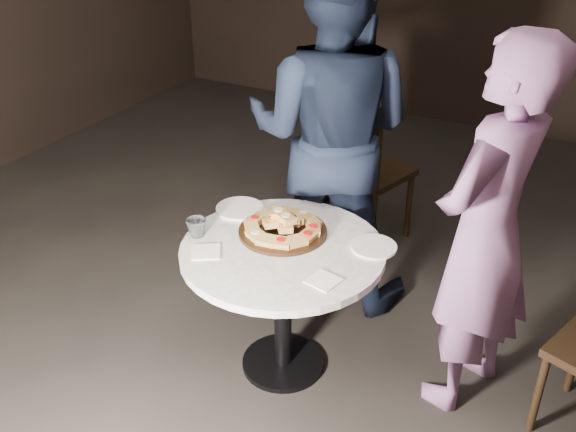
{
  "coord_description": "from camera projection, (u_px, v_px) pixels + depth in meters",
  "views": [
    {
      "loc": [
        1.17,
        -2.12,
        2.15
      ],
      "look_at": [
        0.04,
        -0.02,
        0.8
      ],
      "focal_mm": 40.0,
      "sensor_mm": 36.0,
      "label": 1
    }
  ],
  "objects": [
    {
      "name": "table",
      "position": [
        283.0,
        271.0,
        2.83
      ],
      "size": [
        1.03,
        1.03,
        0.67
      ],
      "rotation": [
        0.0,
        0.0,
        -0.16
      ],
      "color": "black",
      "rests_on": "ground"
    },
    {
      "name": "plate_left",
      "position": [
        240.0,
        209.0,
        3.06
      ],
      "size": [
        0.24,
        0.24,
        0.01
      ],
      "primitive_type": "cylinder",
      "rotation": [
        0.0,
        0.0,
        0.05
      ],
      "color": "white",
      "rests_on": "table"
    },
    {
      "name": "plate_right",
      "position": [
        374.0,
        247.0,
        2.76
      ],
      "size": [
        0.26,
        0.26,
        0.01
      ],
      "primitive_type": "cylinder",
      "rotation": [
        0.0,
        0.0,
        -0.38
      ],
      "color": "white",
      "rests_on": "table"
    },
    {
      "name": "chair_far",
      "position": [
        361.0,
        166.0,
        3.83
      ],
      "size": [
        0.54,
        0.55,
        0.91
      ],
      "rotation": [
        0.0,
        0.0,
        2.85
      ],
      "color": "black",
      "rests_on": "ground"
    },
    {
      "name": "napkin_near",
      "position": [
        206.0,
        252.0,
        2.73
      ],
      "size": [
        0.17,
        0.17,
        0.01
      ],
      "primitive_type": "cube",
      "rotation": [
        0.0,
        0.0,
        0.58
      ],
      "color": "white",
      "rests_on": "table"
    },
    {
      "name": "serving_board",
      "position": [
        283.0,
        231.0,
        2.87
      ],
      "size": [
        0.51,
        0.51,
        0.02
      ],
      "primitive_type": "cylinder",
      "rotation": [
        0.0,
        0.0,
        -0.37
      ],
      "color": "black",
      "rests_on": "table"
    },
    {
      "name": "diner_teal",
      "position": [
        486.0,
        234.0,
        2.57
      ],
      "size": [
        0.55,
        0.69,
        1.65
      ],
      "primitive_type": "imported",
      "rotation": [
        0.0,
        0.0,
        -1.87
      ],
      "color": "#825A8F",
      "rests_on": "ground"
    },
    {
      "name": "diner_navy",
      "position": [
        330.0,
        134.0,
        3.22
      ],
      "size": [
        1.0,
        0.84,
        1.85
      ],
      "primitive_type": "imported",
      "rotation": [
        0.0,
        0.0,
        3.31
      ],
      "color": "black",
      "rests_on": "ground"
    },
    {
      "name": "floor",
      "position": [
        282.0,
        353.0,
        3.17
      ],
      "size": [
        7.0,
        7.0,
        0.0
      ],
      "primitive_type": "plane",
      "color": "black",
      "rests_on": "ground"
    },
    {
      "name": "water_glass",
      "position": [
        196.0,
        228.0,
        2.83
      ],
      "size": [
        0.11,
        0.11,
        0.09
      ],
      "primitive_type": "imported",
      "rotation": [
        0.0,
        0.0,
        -0.25
      ],
      "color": "silver",
      "rests_on": "table"
    },
    {
      "name": "napkin_far",
      "position": [
        323.0,
        281.0,
        2.55
      ],
      "size": [
        0.14,
        0.14,
        0.01
      ],
      "primitive_type": "cube",
      "rotation": [
        0.0,
        0.0,
        -0.21
      ],
      "color": "white",
      "rests_on": "table"
    },
    {
      "name": "focaccia_pile",
      "position": [
        283.0,
        224.0,
        2.85
      ],
      "size": [
        0.35,
        0.35,
        0.09
      ],
      "rotation": [
        0.0,
        0.0,
        0.32
      ],
      "color": "tan",
      "rests_on": "serving_board"
    }
  ]
}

